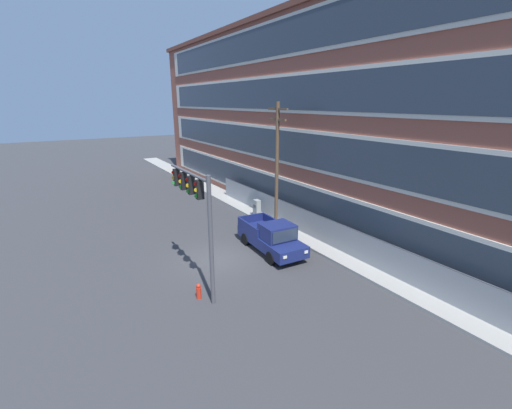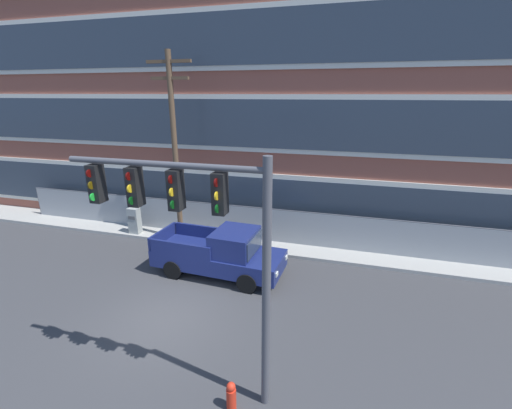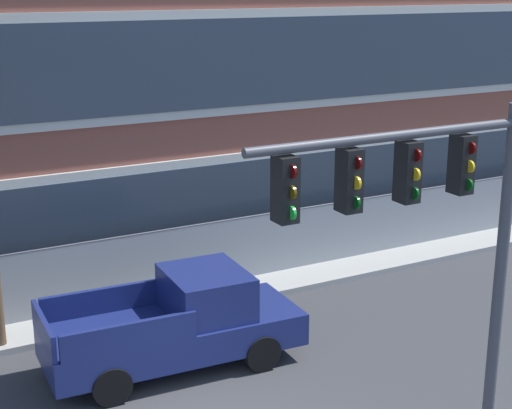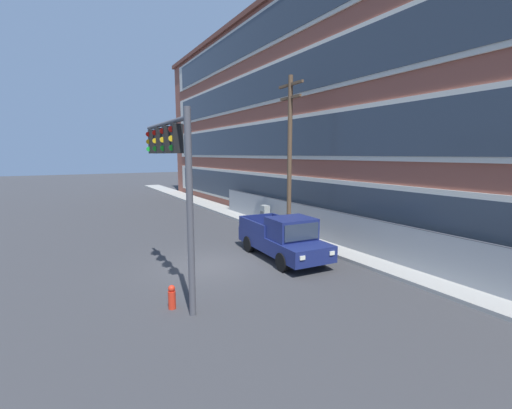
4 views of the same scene
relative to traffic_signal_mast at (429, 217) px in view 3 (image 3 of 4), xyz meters
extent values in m
cube|color=#9E9B93|center=(-2.52, 8.95, -4.52)|extent=(80.00, 2.15, 0.16)
cube|color=beige|center=(-4.34, 9.97, -2.50)|extent=(51.51, 0.10, 2.75)
cube|color=#2D3844|center=(-4.34, 9.91, -2.50)|extent=(49.27, 0.06, 2.29)
cube|color=gray|center=(0.19, 9.21, -3.66)|extent=(30.69, 0.04, 1.88)
cylinder|color=#4C4C51|center=(0.19, 9.21, -2.72)|extent=(30.69, 0.05, 0.05)
cylinder|color=#4C4C51|center=(1.60, 0.00, -1.50)|extent=(0.20, 0.20, 6.20)
cylinder|color=#4C4C51|center=(-0.76, 0.00, 1.30)|extent=(4.73, 0.14, 0.14)
cube|color=black|center=(0.58, 0.00, 0.75)|extent=(0.28, 0.32, 0.90)
cylinder|color=#4B0807|center=(0.58, -0.18, 1.03)|extent=(0.04, 0.18, 0.18)
cylinder|color=gold|center=(0.58, -0.18, 0.75)|extent=(0.04, 0.18, 0.18)
cylinder|color=#0A4011|center=(0.58, -0.18, 0.47)|extent=(0.04, 0.18, 0.18)
cube|color=black|center=(-0.45, 0.00, 0.75)|extent=(0.28, 0.32, 0.90)
cylinder|color=#4B0807|center=(-0.45, -0.18, 1.03)|extent=(0.04, 0.18, 0.18)
cylinder|color=gold|center=(-0.45, -0.18, 0.75)|extent=(0.04, 0.18, 0.18)
cylinder|color=#0A4011|center=(-0.45, -0.18, 0.47)|extent=(0.04, 0.18, 0.18)
cube|color=black|center=(-1.48, 0.00, 0.75)|extent=(0.28, 0.32, 0.90)
cylinder|color=#4B0807|center=(-1.48, -0.18, 1.03)|extent=(0.04, 0.18, 0.18)
cylinder|color=gold|center=(-1.48, -0.18, 0.75)|extent=(0.04, 0.18, 0.18)
cylinder|color=#0A4011|center=(-1.48, -0.18, 0.47)|extent=(0.04, 0.18, 0.18)
cube|color=black|center=(-2.51, 0.00, 0.75)|extent=(0.28, 0.32, 0.90)
cylinder|color=#4B0807|center=(-2.51, -0.18, 1.03)|extent=(0.04, 0.18, 0.18)
cylinder|color=#503E08|center=(-2.51, -0.18, 0.75)|extent=(0.04, 0.18, 0.18)
cylinder|color=green|center=(-2.51, -0.18, 0.47)|extent=(0.04, 0.18, 0.18)
cube|color=navy|center=(-1.87, 5.65, -3.85)|extent=(5.55, 2.38, 0.70)
cube|color=navy|center=(-1.11, 5.61, -3.02)|extent=(1.74, 2.00, 0.96)
cube|color=#283342|center=(-0.28, 5.56, -3.02)|extent=(0.15, 1.71, 0.72)
cube|color=navy|center=(-3.04, 6.69, -3.22)|extent=(2.73, 0.27, 0.56)
cube|color=navy|center=(-3.15, 4.73, -3.22)|extent=(2.73, 0.27, 0.56)
cube|color=navy|center=(-4.55, 5.79, -3.22)|extent=(0.21, 2.01, 0.56)
cylinder|color=black|center=(-0.19, 6.52, -4.20)|extent=(0.81, 0.30, 0.80)
cylinder|color=black|center=(-0.30, 4.60, -4.20)|extent=(0.81, 0.30, 0.80)
cylinder|color=black|center=(-3.45, 6.70, -4.20)|extent=(0.81, 0.30, 0.80)
cylinder|color=black|center=(-3.56, 4.78, -4.20)|extent=(0.81, 0.30, 0.80)
cube|color=white|center=(0.90, 6.23, -3.75)|extent=(0.07, 0.24, 0.16)
cube|color=white|center=(0.82, 4.77, -3.75)|extent=(0.07, 0.24, 0.16)
camera|label=1|loc=(14.76, -5.75, 4.60)|focal=24.00mm
camera|label=2|loc=(3.19, -6.43, 2.76)|focal=24.00mm
camera|label=3|loc=(-7.65, -8.60, 3.41)|focal=55.00mm
camera|label=4|loc=(11.12, -3.22, 0.27)|focal=24.00mm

